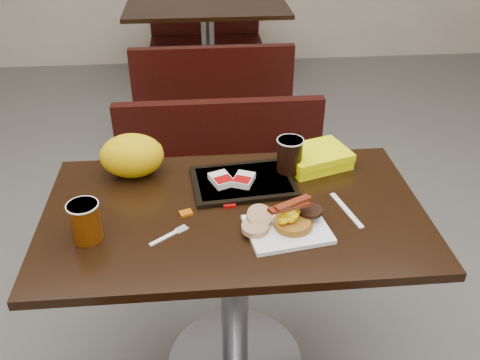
{
  "coord_description": "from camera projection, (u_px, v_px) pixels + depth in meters",
  "views": [
    {
      "loc": [
        -0.1,
        -1.32,
        1.7
      ],
      "look_at": [
        0.02,
        0.06,
        0.82
      ],
      "focal_mm": 38.57,
      "sensor_mm": 36.0,
      "label": 1
    }
  ],
  "objects": [
    {
      "name": "table_far",
      "position": [
        208.0,
        54.0,
        4.02
      ],
      "size": [
        1.2,
        0.7,
        0.75
      ],
      "primitive_type": null,
      "color": "black",
      "rests_on": "floor"
    },
    {
      "name": "bacon_strips",
      "position": [
        289.0,
        206.0,
        1.49
      ],
      "size": [
        0.15,
        0.11,
        0.01
      ],
      "primitive_type": null,
      "rotation": [
        0.0,
        0.0,
        0.45
      ],
      "color": "#460A05",
      "rests_on": "scrambled_eggs"
    },
    {
      "name": "knife",
      "position": [
        346.0,
        210.0,
        1.62
      ],
      "size": [
        0.06,
        0.19,
        0.0
      ],
      "primitive_type": "cube",
      "rotation": [
        0.0,
        0.0,
        -1.33
      ],
      "color": "white",
      "rests_on": "table_near"
    },
    {
      "name": "platter",
      "position": [
        287.0,
        229.0,
        1.53
      ],
      "size": [
        0.27,
        0.22,
        0.01
      ],
      "primitive_type": "cube",
      "rotation": [
        0.0,
        0.0,
        0.16
      ],
      "color": "white",
      "rests_on": "table_near"
    },
    {
      "name": "condiment_ketchup",
      "position": [
        229.0,
        205.0,
        1.64
      ],
      "size": [
        0.04,
        0.03,
        0.01
      ],
      "primitive_type": "cube",
      "rotation": [
        0.0,
        0.0,
        0.05
      ],
      "color": "#8C0504",
      "rests_on": "table_near"
    },
    {
      "name": "scrambled_eggs",
      "position": [
        289.0,
        213.0,
        1.51
      ],
      "size": [
        0.09,
        0.09,
        0.04
      ],
      "primitive_type": "ellipsoid",
      "rotation": [
        0.0,
        0.0,
        -0.17
      ],
      "color": "yellow",
      "rests_on": "pancake_stack"
    },
    {
      "name": "paper_bag",
      "position": [
        132.0,
        156.0,
        1.77
      ],
      "size": [
        0.26,
        0.23,
        0.15
      ],
      "primitive_type": "ellipsoid",
      "rotation": [
        0.0,
        0.0,
        0.36
      ],
      "color": "#FFAF08",
      "rests_on": "table_near"
    },
    {
      "name": "muffin_top",
      "position": [
        260.0,
        216.0,
        1.54
      ],
      "size": [
        0.1,
        0.1,
        0.05
      ],
      "primitive_type": "cylinder",
      "rotation": [
        0.38,
        0.0,
        0.25
      ],
      "color": "tan",
      "rests_on": "platter"
    },
    {
      "name": "sausage_patty",
      "position": [
        310.0,
        211.0,
        1.55
      ],
      "size": [
        0.08,
        0.08,
        0.01
      ],
      "primitive_type": "cylinder",
      "rotation": [
        0.0,
        0.0,
        -0.04
      ],
      "color": "black",
      "rests_on": "pancake_stack"
    },
    {
      "name": "bench_far_s",
      "position": [
        212.0,
        91.0,
        3.44
      ],
      "size": [
        1.0,
        0.46,
        0.72
      ],
      "primitive_type": null,
      "color": "black",
      "rests_on": "floor"
    },
    {
      "name": "condiment_syrup",
      "position": [
        186.0,
        213.0,
        1.6
      ],
      "size": [
        0.05,
        0.04,
        0.01
      ],
      "primitive_type": "cube",
      "rotation": [
        0.0,
        0.0,
        0.33
      ],
      "color": "#A65007",
      "rests_on": "table_near"
    },
    {
      "name": "muffin_bottom",
      "position": [
        255.0,
        228.0,
        1.51
      ],
      "size": [
        0.09,
        0.09,
        0.02
      ],
      "primitive_type": "cylinder",
      "rotation": [
        0.0,
        0.0,
        0.19
      ],
      "color": "tan",
      "rests_on": "platter"
    },
    {
      "name": "clamshell",
      "position": [
        316.0,
        158.0,
        1.84
      ],
      "size": [
        0.26,
        0.23,
        0.06
      ],
      "primitive_type": "cube",
      "rotation": [
        0.0,
        0.0,
        0.32
      ],
      "color": "#F6F904",
      "rests_on": "table_near"
    },
    {
      "name": "hashbrown_sleeve_right",
      "position": [
        244.0,
        180.0,
        1.73
      ],
      "size": [
        0.09,
        0.1,
        0.02
      ],
      "primitive_type": "cube",
      "rotation": [
        0.0,
        0.0,
        -0.4
      ],
      "color": "silver",
      "rests_on": "tray"
    },
    {
      "name": "fork",
      "position": [
        164.0,
        238.0,
        1.5
      ],
      "size": [
        0.12,
        0.1,
        0.0
      ],
      "primitive_type": null,
      "rotation": [
        0.0,
        0.0,
        0.64
      ],
      "color": "white",
      "rests_on": "table_near"
    },
    {
      "name": "bench_far_n",
      "position": [
        206.0,
        30.0,
        4.61
      ],
      "size": [
        1.0,
        0.46,
        0.72
      ],
      "primitive_type": null,
      "color": "black",
      "rests_on": "floor"
    },
    {
      "name": "hashbrown_sleeve_left",
      "position": [
        221.0,
        180.0,
        1.73
      ],
      "size": [
        0.09,
        0.1,
        0.02
      ],
      "primitive_type": "cube",
      "rotation": [
        0.0,
        0.0,
        0.38
      ],
      "color": "silver",
      "rests_on": "tray"
    },
    {
      "name": "bench_near_n",
      "position": [
        223.0,
        190.0,
        2.43
      ],
      "size": [
        1.0,
        0.46,
        0.72
      ],
      "primitive_type": null,
      "color": "black",
      "rests_on": "floor"
    },
    {
      "name": "coffee_cup_far",
      "position": [
        290.0,
        155.0,
        1.77
      ],
      "size": [
        0.1,
        0.1,
        0.12
      ],
      "primitive_type": "cylinder",
      "rotation": [
        0.0,
        0.0,
        -0.22
      ],
      "color": "black",
      "rests_on": "tray"
    },
    {
      "name": "coffee_cup_near",
      "position": [
        85.0,
        222.0,
        1.47
      ],
      "size": [
        0.1,
        0.1,
        0.12
      ],
      "primitive_type": "cylinder",
      "rotation": [
        0.0,
        0.0,
        -0.22
      ],
      "color": "#7F3A04",
      "rests_on": "table_near"
    },
    {
      "name": "tray",
      "position": [
        243.0,
        182.0,
        1.75
      ],
      "size": [
        0.36,
        0.28,
        0.02
      ],
      "primitive_type": "cube",
      "rotation": [
        0.0,
        0.0,
        0.1
      ],
      "color": "black",
      "rests_on": "table_near"
    },
    {
      "name": "table_near",
      "position": [
        235.0,
        295.0,
        1.83
      ],
      "size": [
        1.2,
        0.7,
        0.75
      ],
      "primitive_type": null,
      "color": "black",
      "rests_on": "floor"
    },
    {
      "name": "pancake_stack",
      "position": [
        294.0,
        222.0,
        1.53
      ],
      "size": [
        0.14,
        0.14,
        0.02
      ],
      "primitive_type": "cylinder",
      "rotation": [
        0.0,
        0.0,
        -0.23
      ],
      "color": "#985B19",
      "rests_on": "platter"
    }
  ]
}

